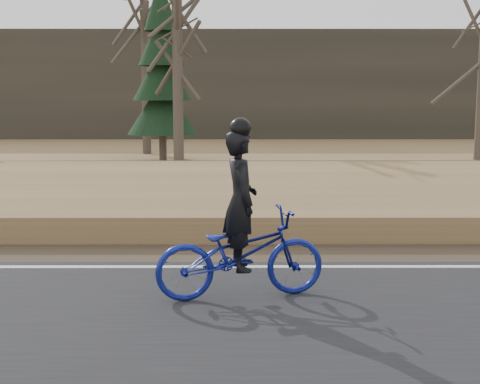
{
  "coord_description": "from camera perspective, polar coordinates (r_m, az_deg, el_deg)",
  "views": [
    {
      "loc": [
        -3.96,
        -9.06,
        2.51
      ],
      "look_at": [
        -3.94,
        0.5,
        1.1
      ],
      "focal_mm": 50.0,
      "sensor_mm": 36.0,
      "label": 1
    }
  ],
  "objects": [
    {
      "name": "embankment",
      "position": [
        14.03,
        16.25,
        -1.34
      ],
      "size": [
        120.0,
        5.0,
        0.44
      ],
      "primitive_type": "cube",
      "color": "#93764B",
      "rests_on": "ground"
    },
    {
      "name": "ballast",
      "position": [
        17.66,
        12.8,
        0.75
      ],
      "size": [
        120.0,
        3.0,
        0.45
      ],
      "primitive_type": "cube",
      "color": "slate",
      "rests_on": "ground"
    },
    {
      "name": "railroad",
      "position": [
        17.63,
        12.84,
        1.73
      ],
      "size": [
        120.0,
        2.4,
        0.29
      ],
      "color": "black",
      "rests_on": "ballast"
    },
    {
      "name": "treeline_backdrop",
      "position": [
        39.27,
        5.7,
        9.07
      ],
      "size": [
        120.0,
        4.0,
        6.0
      ],
      "primitive_type": "cube",
      "color": "#383328",
      "rests_on": "ground"
    },
    {
      "name": "cyclist",
      "position": [
        8.05,
        0.04,
        -4.28
      ],
      "size": [
        2.17,
        1.15,
        2.17
      ],
      "rotation": [
        0.0,
        0.0,
        1.79
      ],
      "color": "navy",
      "rests_on": "road"
    },
    {
      "name": "bare_tree_left",
      "position": [
        28.39,
        -8.08,
        10.81
      ],
      "size": [
        0.36,
        0.36,
        7.5
      ],
      "primitive_type": "cylinder",
      "color": "brown",
      "rests_on": "ground"
    },
    {
      "name": "bare_tree_near_left",
      "position": [
        22.89,
        -5.35,
        10.42
      ],
      "size": [
        0.36,
        0.36,
        6.67
      ],
      "primitive_type": "cylinder",
      "color": "brown",
      "rests_on": "ground"
    },
    {
      "name": "conifer",
      "position": [
        25.1,
        -6.7,
        9.9
      ],
      "size": [
        2.6,
        2.6,
        6.76
      ],
      "color": "brown",
      "rests_on": "ground"
    }
  ]
}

